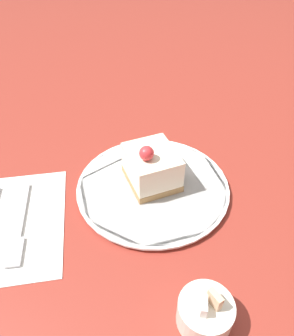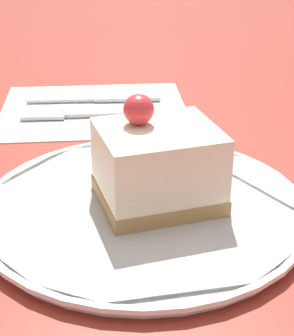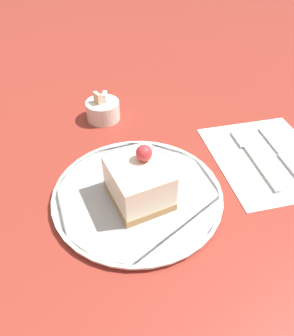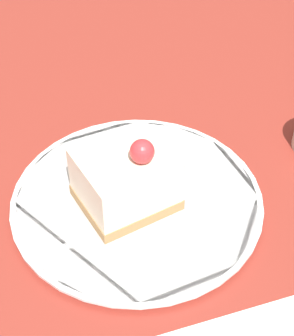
% 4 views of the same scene
% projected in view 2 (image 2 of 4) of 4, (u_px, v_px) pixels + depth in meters
% --- Properties ---
extents(ground_plane, '(4.00, 4.00, 0.00)m').
position_uv_depth(ground_plane, '(128.00, 227.00, 0.44)').
color(ground_plane, maroon).
extents(plate, '(0.27, 0.27, 0.01)m').
position_uv_depth(plate, '(143.00, 206.00, 0.46)').
color(plate, white).
rests_on(plate, ground_plane).
extents(cake_slice, '(0.09, 0.10, 0.09)m').
position_uv_depth(cake_slice, '(158.00, 165.00, 0.45)').
color(cake_slice, '#9E7547').
rests_on(cake_slice, plate).
extents(napkin, '(0.21, 0.24, 0.00)m').
position_uv_depth(napkin, '(94.00, 109.00, 0.68)').
color(napkin, white).
rests_on(napkin, ground_plane).
extents(fork, '(0.04, 0.17, 0.00)m').
position_uv_depth(fork, '(81.00, 114.00, 0.66)').
color(fork, '#B2B2B7').
rests_on(fork, napkin).
extents(knife, '(0.03, 0.17, 0.00)m').
position_uv_depth(knife, '(107.00, 99.00, 0.71)').
color(knife, '#B2B2B7').
rests_on(knife, napkin).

